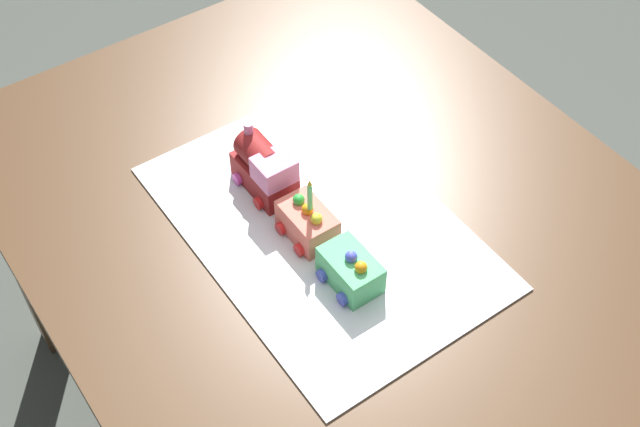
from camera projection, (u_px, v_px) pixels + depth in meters
dining_table at (356, 274)px, 1.47m from camera, size 1.40×1.00×0.74m
cake_board at (320, 226)px, 1.40m from camera, size 0.60×0.40×0.00m
cake_locomotive at (265, 168)px, 1.42m from camera, size 0.14×0.08×0.12m
cake_car_flatbed_coral at (308, 222)px, 1.36m from camera, size 0.10×0.08×0.07m
cake_car_tanker_mint_green at (351, 270)px, 1.30m from camera, size 0.10×0.08×0.07m
birthday_candle at (310, 194)px, 1.30m from camera, size 0.01×0.01×0.07m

